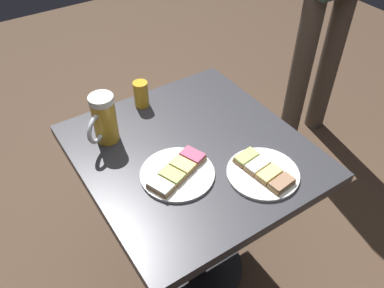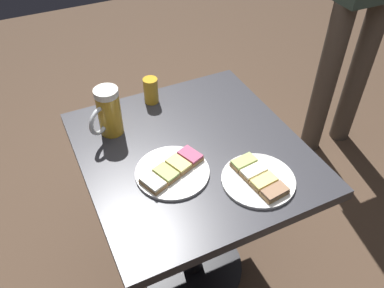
% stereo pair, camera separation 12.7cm
% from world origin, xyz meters
% --- Properties ---
extents(ground_plane, '(6.00, 6.00, 0.00)m').
position_xyz_m(ground_plane, '(0.00, 0.00, 0.00)').
color(ground_plane, '#4C3828').
extents(cafe_table, '(0.70, 0.73, 0.72)m').
position_xyz_m(cafe_table, '(0.00, 0.00, 0.55)').
color(cafe_table, black).
rests_on(cafe_table, ground_plane).
extents(plate_near, '(0.22, 0.22, 0.03)m').
position_xyz_m(plate_near, '(0.12, -0.21, 0.73)').
color(plate_near, white).
rests_on(plate_near, cafe_table).
extents(plate_far, '(0.23, 0.23, 0.03)m').
position_xyz_m(plate_far, '(-0.10, -0.07, 0.73)').
color(plate_far, white).
rests_on(plate_far, cafe_table).
extents(beer_mug, '(0.12, 0.10, 0.17)m').
position_xyz_m(beer_mug, '(-0.21, 0.19, 0.80)').
color(beer_mug, gold).
rests_on(beer_mug, cafe_table).
extents(beer_glass_small, '(0.05, 0.05, 0.10)m').
position_xyz_m(beer_glass_small, '(-0.02, 0.30, 0.76)').
color(beer_glass_small, gold).
rests_on(beer_glass_small, cafe_table).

